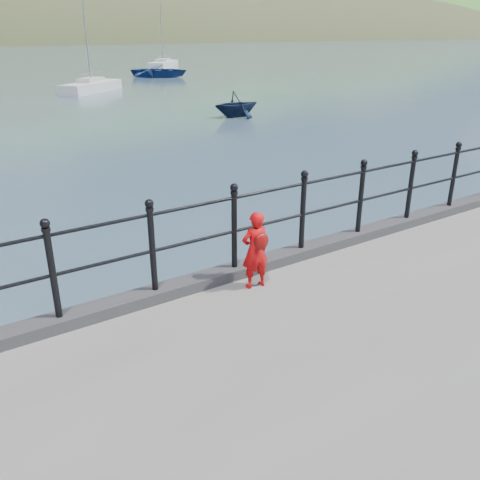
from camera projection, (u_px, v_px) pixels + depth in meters
ground at (194, 345)px, 7.30m from camera, size 600.00×600.00×0.00m
kerb at (197, 282)px, 6.77m from camera, size 60.00×0.30×0.15m
railing at (195, 230)px, 6.49m from camera, size 18.11×0.11×1.20m
far_shore at (6, 96)px, 219.67m from camera, size 830.00×200.00×156.00m
child at (255, 250)px, 6.62m from camera, size 0.41×0.33×1.06m
launch_blue at (160, 71)px, 48.12m from camera, size 6.48×6.51×1.11m
launch_navy at (236, 104)px, 26.08m from camera, size 2.55×2.21×1.32m
sailboat_far at (163, 64)px, 60.54m from camera, size 6.05×6.53×9.92m
sailboat_near at (92, 87)px, 36.66m from camera, size 5.49×4.84×7.98m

